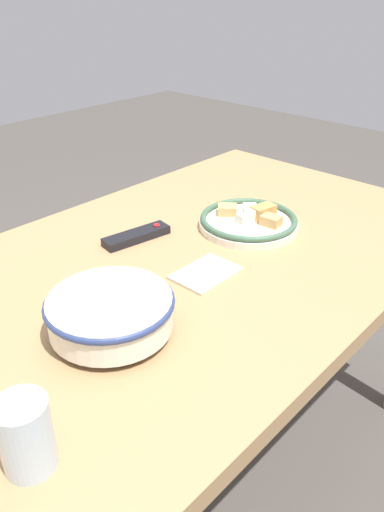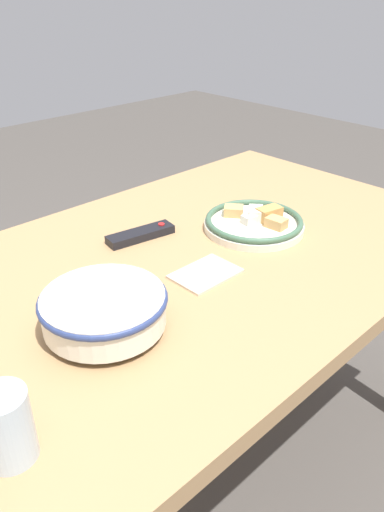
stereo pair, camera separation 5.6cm
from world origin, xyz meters
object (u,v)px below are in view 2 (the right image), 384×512
object	(u,v)px
food_plate	(254,222)
drinking_glass	(6,427)
noodle_bowl	(104,309)
tv_remote	(141,234)

from	to	relation	value
food_plate	drinking_glass	distance (m)	0.79
noodle_bowl	food_plate	size ratio (longest dim) A/B	0.91
food_plate	tv_remote	xyz separation A→B (m)	(-0.24, 0.16, -0.01)
food_plate	drinking_glass	world-z (taller)	drinking_glass
drinking_glass	food_plate	bearing A→B (deg)	16.08
noodle_bowl	food_plate	world-z (taller)	noodle_bowl
tv_remote	noodle_bowl	bearing A→B (deg)	-39.08
noodle_bowl	tv_remote	xyz separation A→B (m)	(0.27, 0.24, -0.03)
tv_remote	drinking_glass	world-z (taller)	drinking_glass
food_plate	tv_remote	bearing A→B (deg)	146.49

